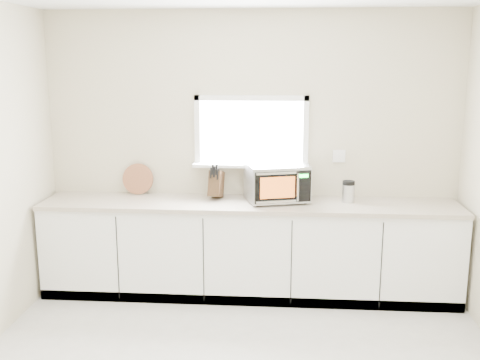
# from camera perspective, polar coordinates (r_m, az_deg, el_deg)

# --- Properties ---
(back_wall) EXTENTS (4.00, 0.17, 2.70)m
(back_wall) POSITION_cam_1_polar(r_m,az_deg,el_deg) (5.49, 1.16, 3.01)
(back_wall) COLOR beige
(back_wall) RESTS_ON ground
(cabinets) EXTENTS (3.92, 0.60, 0.88)m
(cabinets) POSITION_cam_1_polar(r_m,az_deg,el_deg) (5.43, 0.93, -7.16)
(cabinets) COLOR white
(cabinets) RESTS_ON ground
(countertop) EXTENTS (3.92, 0.64, 0.04)m
(countertop) POSITION_cam_1_polar(r_m,az_deg,el_deg) (5.28, 0.94, -2.48)
(countertop) COLOR #BBB09A
(countertop) RESTS_ON cabinets
(microwave) EXTENTS (0.65, 0.57, 0.35)m
(microwave) POSITION_cam_1_polar(r_m,az_deg,el_deg) (5.29, 3.78, -0.20)
(microwave) COLOR black
(microwave) RESTS_ON countertop
(knife_block) EXTENTS (0.15, 0.25, 0.35)m
(knife_block) POSITION_cam_1_polar(r_m,az_deg,el_deg) (5.39, -2.44, -0.35)
(knife_block) COLOR #3F2816
(knife_block) RESTS_ON countertop
(cutting_board) EXTENTS (0.31, 0.07, 0.31)m
(cutting_board) POSITION_cam_1_polar(r_m,az_deg,el_deg) (5.66, -10.33, 0.11)
(cutting_board) COLOR #96553A
(cutting_board) RESTS_ON countertop
(coffee_grinder) EXTENTS (0.12, 0.12, 0.21)m
(coffee_grinder) POSITION_cam_1_polar(r_m,az_deg,el_deg) (5.36, 10.94, -1.14)
(coffee_grinder) COLOR #B9BCC1
(coffee_grinder) RESTS_ON countertop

